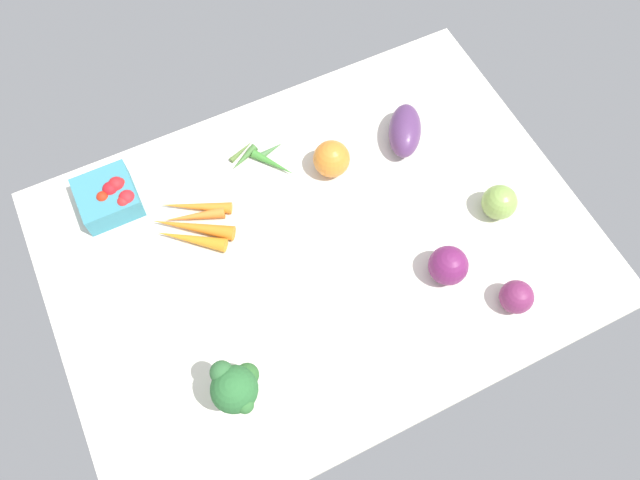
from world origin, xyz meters
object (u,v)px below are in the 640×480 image
(red_onion_center, at_px, (516,297))
(heirloom_tomato_green, at_px, (499,202))
(carrot_bunch, at_px, (193,224))
(heirloom_tomato_orange, at_px, (332,159))
(berry_basket, at_px, (110,196))
(eggplant, at_px, (405,131))
(okra_pile, at_px, (261,158))
(red_onion_near_basket, at_px, (448,266))
(broccoli_head, at_px, (235,388))

(red_onion_center, distance_m, heirloom_tomato_green, 0.20)
(carrot_bunch, distance_m, heirloom_tomato_green, 0.61)
(carrot_bunch, relative_size, heirloom_tomato_green, 2.42)
(heirloom_tomato_green, xyz_separation_m, heirloom_tomato_orange, (0.25, -0.23, 0.00))
(berry_basket, bearing_deg, eggplant, 168.88)
(carrot_bunch, relative_size, heirloom_tomato_orange, 2.21)
(eggplant, distance_m, berry_basket, 0.62)
(red_onion_center, xyz_separation_m, okra_pile, (0.30, -0.50, -0.02))
(okra_pile, distance_m, berry_basket, 0.31)
(red_onion_near_basket, distance_m, berry_basket, 0.68)
(broccoli_head, bearing_deg, heirloom_tomato_green, -168.79)
(carrot_bunch, bearing_deg, berry_basket, -43.54)
(red_onion_near_basket, bearing_deg, heirloom_tomato_green, -155.69)
(eggplant, height_order, berry_basket, eggplant)
(red_onion_center, height_order, carrot_bunch, red_onion_center)
(heirloom_tomato_green, xyz_separation_m, okra_pile, (0.38, -0.32, -0.03))
(red_onion_near_basket, xyz_separation_m, heirloom_tomato_green, (-0.16, -0.07, -0.00))
(heirloom_tomato_green, relative_size, berry_basket, 0.62)
(red_onion_near_basket, height_order, eggplant, red_onion_near_basket)
(red_onion_center, relative_size, carrot_bunch, 0.37)
(heirloom_tomato_green, relative_size, okra_pile, 0.55)
(heirloom_tomato_green, bearing_deg, eggplant, -70.39)
(red_onion_center, bearing_deg, eggplant, -89.60)
(red_onion_near_basket, xyz_separation_m, berry_basket, (0.53, -0.42, -0.01))
(red_onion_center, bearing_deg, berry_basket, -41.14)
(eggplant, distance_m, heirloom_tomato_green, 0.25)
(heirloom_tomato_green, bearing_deg, red_onion_near_basket, 24.31)
(eggplant, bearing_deg, heirloom_tomato_green, 51.41)
(carrot_bunch, height_order, eggplant, eggplant)
(heirloom_tomato_orange, bearing_deg, okra_pile, -34.15)
(carrot_bunch, xyz_separation_m, heirloom_tomato_green, (-0.56, 0.23, 0.02))
(broccoli_head, distance_m, carrot_bunch, 0.36)
(broccoli_head, relative_size, red_onion_near_basket, 1.65)
(red_onion_center, xyz_separation_m, carrot_bunch, (0.48, -0.41, -0.02))
(eggplant, relative_size, berry_basket, 1.15)
(eggplant, xyz_separation_m, okra_pile, (0.29, -0.08, -0.03))
(broccoli_head, height_order, okra_pile, broccoli_head)
(heirloom_tomato_orange, bearing_deg, eggplant, 179.45)
(broccoli_head, bearing_deg, heirloom_tomato_orange, -134.87)
(carrot_bunch, height_order, heirloom_tomato_orange, heirloom_tomato_orange)
(okra_pile, height_order, heirloom_tomato_orange, heirloom_tomato_orange)
(red_onion_center, bearing_deg, red_onion_near_basket, -52.28)
(broccoli_head, bearing_deg, red_onion_near_basket, -173.99)
(broccoli_head, bearing_deg, berry_basket, -80.12)
(okra_pile, height_order, berry_basket, berry_basket)
(eggplant, distance_m, heirloom_tomato_orange, 0.17)
(eggplant, relative_size, heirloom_tomato_green, 1.85)
(red_onion_near_basket, xyz_separation_m, heirloom_tomato_orange, (0.09, -0.31, 0.00))
(carrot_bunch, bearing_deg, red_onion_near_basket, 142.68)
(eggplant, xyz_separation_m, heirloom_tomato_green, (-0.08, 0.23, 0.00))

